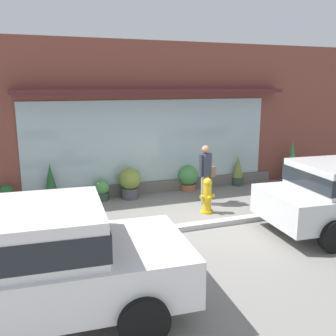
% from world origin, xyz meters
% --- Properties ---
extents(ground_plane, '(60.00, 60.00, 0.00)m').
position_xyz_m(ground_plane, '(0.00, 0.00, 0.00)').
color(ground_plane, gray).
extents(curb_strip, '(14.00, 0.24, 0.12)m').
position_xyz_m(curb_strip, '(0.00, -0.20, 0.06)').
color(curb_strip, '#B2B2AD').
rests_on(curb_strip, ground_plane).
extents(storefront, '(14.00, 0.81, 4.50)m').
position_xyz_m(storefront, '(-0.00, 3.18, 2.20)').
color(storefront, brown).
rests_on(storefront, ground_plane).
extents(fire_hydrant, '(0.40, 0.36, 0.93)m').
position_xyz_m(fire_hydrant, '(0.56, 0.70, 0.46)').
color(fire_hydrant, gold).
rests_on(fire_hydrant, ground_plane).
extents(pedestrian_with_handbag, '(0.62, 0.41, 1.65)m').
position_xyz_m(pedestrian_with_handbag, '(0.83, 1.40, 0.97)').
color(pedestrian_with_handbag, '#9E9384').
rests_on(pedestrian_with_handbag, ground_plane).
extents(parked_car_white, '(4.53, 2.33, 1.66)m').
position_xyz_m(parked_car_white, '(-3.83, -2.60, 0.94)').
color(parked_car_white, white).
rests_on(parked_car_white, ground_plane).
extents(potted_plant_window_left, '(0.44, 0.44, 0.60)m').
position_xyz_m(potted_plant_window_left, '(-1.81, 2.73, 0.31)').
color(potted_plant_window_left, '#33473D').
rests_on(potted_plant_window_left, ground_plane).
extents(potted_plant_window_center, '(0.36, 0.36, 0.70)m').
position_xyz_m(potted_plant_window_center, '(-4.32, 2.68, 0.40)').
color(potted_plant_window_center, '#9E6042').
rests_on(potted_plant_window_center, ground_plane).
extents(potted_plant_near_hydrant, '(0.64, 0.64, 0.91)m').
position_xyz_m(potted_plant_near_hydrant, '(-1.00, 2.62, 0.49)').
color(potted_plant_near_hydrant, '#4C4C51').
rests_on(potted_plant_near_hydrant, ground_plane).
extents(potted_plant_corner_tall, '(0.38, 0.38, 0.99)m').
position_xyz_m(potted_plant_corner_tall, '(2.71, 2.86, 0.47)').
color(potted_plant_corner_tall, '#33473D').
rests_on(potted_plant_corner_tall, ground_plane).
extents(potted_plant_window_right, '(0.64, 0.64, 0.78)m').
position_xyz_m(potted_plant_window_right, '(0.94, 2.86, 0.41)').
color(potted_plant_window_right, '#9E6042').
rests_on(potted_plant_window_right, ground_plane).
extents(potted_plant_doorstep, '(0.42, 0.42, 1.42)m').
position_xyz_m(potted_plant_doorstep, '(4.64, 2.62, 0.68)').
color(potted_plant_doorstep, '#4C4C51').
rests_on(potted_plant_doorstep, ground_plane).
extents(potted_plant_trailing_edge, '(0.38, 0.38, 1.16)m').
position_xyz_m(potted_plant_trailing_edge, '(-3.19, 2.80, 0.55)').
color(potted_plant_trailing_edge, '#33473D').
rests_on(potted_plant_trailing_edge, ground_plane).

